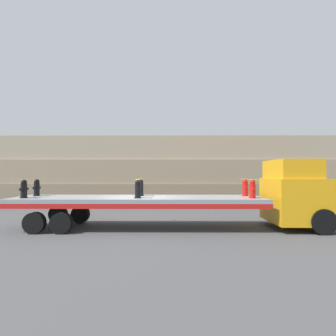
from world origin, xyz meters
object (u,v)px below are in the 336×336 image
at_px(fire_hydrant_black_near_0, 24,189).
at_px(fire_hydrant_black_far_0, 37,188).
at_px(truck_cab, 298,194).
at_px(fire_hydrant_red_far_2, 245,188).
at_px(fire_hydrant_red_near_2, 252,189).
at_px(flatbed_trailer, 127,202).
at_px(fire_hydrant_black_near_1, 138,189).
at_px(fire_hydrant_black_far_1, 141,188).

height_order(fire_hydrant_black_near_0, fire_hydrant_black_far_0, same).
relative_size(truck_cab, fire_hydrant_red_far_2, 3.88).
relative_size(fire_hydrant_red_near_2, fire_hydrant_red_far_2, 1.00).
distance_m(fire_hydrant_black_near_0, fire_hydrant_red_near_2, 9.68).
height_order(flatbed_trailer, fire_hydrant_black_near_1, fire_hydrant_black_near_1).
bearing_deg(fire_hydrant_black_far_0, truck_cab, -2.58).
bearing_deg(fire_hydrant_black_far_1, flatbed_trailer, -135.68).
height_order(fire_hydrant_black_near_1, fire_hydrant_black_far_1, same).
bearing_deg(flatbed_trailer, fire_hydrant_black_far_0, 172.90).
xyz_separation_m(fire_hydrant_black_near_0, fire_hydrant_black_near_1, (4.84, 0.00, 0.00)).
distance_m(fire_hydrant_black_near_0, fire_hydrant_black_far_1, 4.96).
distance_m(fire_hydrant_black_near_0, fire_hydrant_red_far_2, 9.74).
bearing_deg(flatbed_trailer, fire_hydrant_black_near_0, -172.90).
xyz_separation_m(truck_cab, flatbed_trailer, (-7.58, 0.00, -0.36)).
bearing_deg(fire_hydrant_black_near_1, fire_hydrant_red_near_2, 0.00).
height_order(fire_hydrant_black_near_0, fire_hydrant_red_far_2, same).
bearing_deg(fire_hydrant_red_near_2, fire_hydrant_black_far_1, 167.54).
bearing_deg(fire_hydrant_black_near_1, fire_hydrant_black_far_0, 167.54).
xyz_separation_m(flatbed_trailer, fire_hydrant_black_far_0, (-4.29, 0.53, 0.60)).
height_order(fire_hydrant_red_near_2, fire_hydrant_red_far_2, same).
relative_size(fire_hydrant_black_far_1, fire_hydrant_red_near_2, 1.00).
relative_size(fire_hydrant_black_near_0, fire_hydrant_black_far_1, 1.00).
relative_size(fire_hydrant_black_far_0, fire_hydrant_red_far_2, 1.00).
bearing_deg(truck_cab, fire_hydrant_black_far_0, 177.42).
bearing_deg(fire_hydrant_black_far_1, fire_hydrant_black_near_1, -90.00).
relative_size(flatbed_trailer, fire_hydrant_black_far_1, 14.08).
height_order(fire_hydrant_black_near_0, fire_hydrant_red_near_2, same).
height_order(fire_hydrant_black_far_1, fire_hydrant_red_far_2, same).
bearing_deg(truck_cab, fire_hydrant_black_far_1, 175.65).
bearing_deg(fire_hydrant_black_near_1, fire_hydrant_black_far_1, 90.00).
distance_m(fire_hydrant_black_far_0, fire_hydrant_black_near_1, 4.96).
distance_m(truck_cab, fire_hydrant_red_near_2, 2.27).
xyz_separation_m(fire_hydrant_black_far_0, fire_hydrant_red_far_2, (9.68, 0.00, 0.00)).
xyz_separation_m(truck_cab, fire_hydrant_black_far_1, (-7.03, 0.53, 0.24)).
relative_size(flatbed_trailer, fire_hydrant_red_near_2, 14.08).
relative_size(fire_hydrant_black_far_1, fire_hydrant_red_far_2, 1.00).
bearing_deg(fire_hydrant_black_far_0, fire_hydrant_red_far_2, 0.00).
distance_m(fire_hydrant_black_far_0, fire_hydrant_red_near_2, 9.74).
bearing_deg(fire_hydrant_black_far_0, fire_hydrant_black_near_0, -90.00).
relative_size(fire_hydrant_black_near_1, fire_hydrant_red_far_2, 1.00).
relative_size(fire_hydrant_black_far_0, fire_hydrant_black_far_1, 1.00).
xyz_separation_m(flatbed_trailer, fire_hydrant_black_near_1, (0.55, -0.53, 0.60)).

